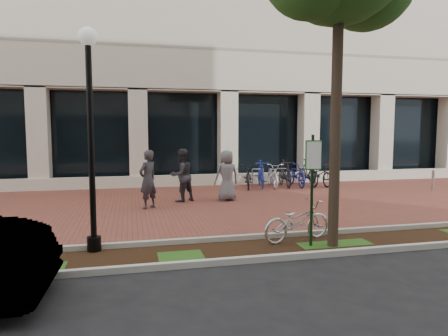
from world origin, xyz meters
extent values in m
plane|color=black|center=(0.00, 0.00, 0.00)|extent=(120.00, 120.00, 0.00)
cube|color=brown|center=(0.00, 0.00, 0.01)|extent=(40.00, 9.00, 0.01)
cube|color=black|center=(0.00, -5.25, 0.01)|extent=(40.00, 1.50, 0.01)
cube|color=#B3B3A9|center=(0.00, -4.50, 0.06)|extent=(40.00, 0.12, 0.12)
cube|color=#B3B3A9|center=(0.00, -6.00, 0.06)|extent=(40.00, 0.12, 0.12)
cube|color=black|center=(0.00, 5.60, 2.10)|extent=(40.00, 0.15, 4.20)
cube|color=beige|center=(0.00, 4.50, 0.25)|extent=(40.00, 0.25, 0.50)
cube|color=beige|center=(0.00, 4.90, 2.10)|extent=(0.80, 0.80, 4.20)
cube|color=#123316|center=(1.32, -5.28, 1.18)|extent=(0.05, 0.05, 2.36)
cube|color=#19642B|center=(1.32, -5.31, 1.93)|extent=(0.34, 0.02, 0.62)
cube|color=white|center=(1.32, -5.33, 1.93)|extent=(0.30, 0.01, 0.56)
cylinder|color=black|center=(-3.11, -4.60, 0.15)|extent=(0.28, 0.28, 0.30)
cylinder|color=black|center=(-3.11, -4.60, 2.05)|extent=(0.12, 0.12, 4.10)
sphere|color=silver|center=(-3.11, -4.60, 4.25)|extent=(0.36, 0.36, 0.36)
cylinder|color=#403024|center=(1.77, -5.39, 2.27)|extent=(0.22, 0.22, 4.54)
imported|color=silver|center=(1.20, -4.84, 0.45)|extent=(1.82, 1.00, 0.90)
imported|color=#2E2D33|center=(-1.84, -0.34, 0.92)|extent=(0.79, 0.78, 1.84)
imported|color=#2A2A30|center=(-0.66, 0.66, 0.91)|extent=(1.11, 1.04, 1.82)
imported|color=#5D5D61|center=(0.89, 0.50, 0.88)|extent=(0.94, 0.69, 1.77)
cylinder|color=#AFAFB3|center=(9.48, 0.68, 0.40)|extent=(0.11, 0.11, 0.79)
sphere|color=#AFAFB3|center=(9.48, 0.68, 0.84)|extent=(0.12, 0.12, 0.12)
imported|color=black|center=(2.52, 3.27, 0.53)|extent=(1.21, 2.13, 1.06)
imported|color=navy|center=(3.07, 3.27, 0.59)|extent=(0.96, 2.03, 1.17)
imported|color=silver|center=(3.62, 3.27, 0.53)|extent=(1.02, 2.10, 1.06)
imported|color=black|center=(4.17, 3.27, 0.59)|extent=(0.76, 2.00, 1.17)
imported|color=navy|center=(4.72, 3.27, 0.53)|extent=(0.82, 2.05, 1.06)
imported|color=black|center=(5.27, 3.27, 0.59)|extent=(0.56, 1.96, 1.17)
imported|color=black|center=(5.82, 3.27, 0.53)|extent=(0.79, 2.04, 1.06)
cylinder|color=#AFAFB3|center=(4.17, 3.27, 0.40)|extent=(0.04, 0.04, 0.80)
camera|label=1|loc=(-2.36, -12.88, 2.44)|focal=32.00mm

